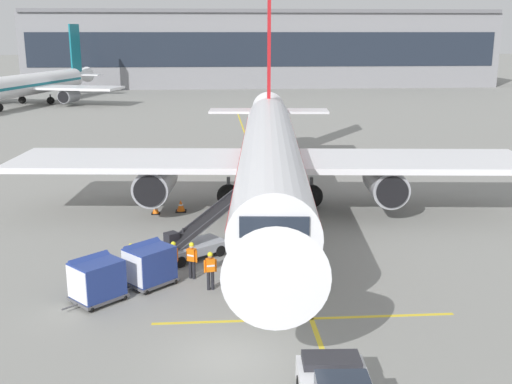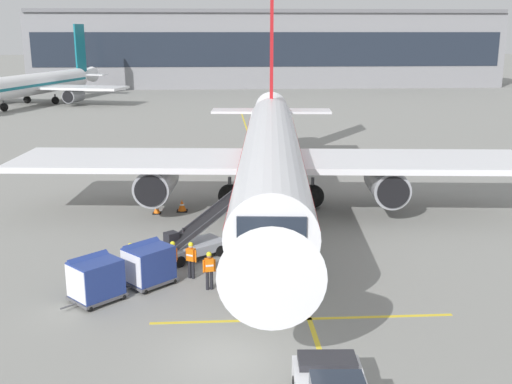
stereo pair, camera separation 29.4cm
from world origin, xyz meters
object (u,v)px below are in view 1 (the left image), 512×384
(ground_crew_by_loader, at_px, (192,258))
(distant_airplane, at_px, (32,84))
(parked_airplane, at_px, (270,154))
(safety_cone_engine_keepout, at_px, (156,209))
(ground_crew_by_carts, at_px, (174,257))
(ground_crew_marshaller, at_px, (132,259))
(belt_loader, at_px, (196,240))
(ground_crew_wingwalker, at_px, (210,268))
(baggage_cart_second, at_px, (96,279))
(safety_cone_wingtip, at_px, (181,206))
(baggage_cart_lead, at_px, (149,264))

(ground_crew_by_loader, distance_m, distant_airplane, 77.12)
(parked_airplane, xyz_separation_m, safety_cone_engine_keepout, (-7.13, -0.03, -3.38))
(ground_crew_by_carts, distance_m, ground_crew_marshaller, 1.89)
(belt_loader, distance_m, ground_crew_by_carts, 2.88)
(ground_crew_wingwalker, bearing_deg, ground_crew_by_carts, 137.99)
(ground_crew_marshaller, relative_size, distant_airplane, 0.05)
(safety_cone_engine_keepout, bearing_deg, ground_crew_by_loader, -76.58)
(baggage_cart_second, bearing_deg, ground_crew_wingwalker, 10.24)
(baggage_cart_second, distance_m, safety_cone_wingtip, 13.55)
(baggage_cart_lead, relative_size, distant_airplane, 0.07)
(belt_loader, distance_m, ground_crew_wingwalker, 4.28)
(ground_crew_by_loader, bearing_deg, safety_cone_engine_keepout, 103.42)
(belt_loader, xyz_separation_m, baggage_cart_lead, (-1.98, -3.50, 0.12))
(baggage_cart_lead, xyz_separation_m, ground_crew_wingwalker, (2.71, -0.72, -0.00))
(ground_crew_wingwalker, bearing_deg, belt_loader, 99.82)
(baggage_cart_lead, bearing_deg, ground_crew_wingwalker, -14.87)
(ground_crew_by_loader, xyz_separation_m, ground_crew_marshaller, (-2.72, 0.04, 0.00))
(ground_crew_by_carts, xyz_separation_m, safety_cone_wingtip, (-0.16, 10.87, -0.63))
(ground_crew_by_carts, height_order, safety_cone_engine_keepout, ground_crew_by_carts)
(baggage_cart_lead, xyz_separation_m, ground_crew_by_loader, (1.87, 0.61, -0.00))
(belt_loader, relative_size, ground_crew_marshaller, 2.85)
(belt_loader, xyz_separation_m, ground_crew_by_loader, (-0.11, -2.89, 0.11))
(baggage_cart_second, distance_m, distant_airplane, 77.97)
(ground_crew_by_carts, bearing_deg, baggage_cart_second, -142.53)
(ground_crew_marshaller, distance_m, distant_airplane, 76.20)
(ground_crew_marshaller, xyz_separation_m, ground_crew_wingwalker, (3.55, -1.38, 0.00))
(ground_crew_by_loader, height_order, safety_cone_wingtip, ground_crew_by_loader)
(belt_loader, height_order, ground_crew_wingwalker, belt_loader)
(baggage_cart_lead, height_order, ground_crew_wingwalker, baggage_cart_lead)
(parked_airplane, bearing_deg, baggage_cart_second, -123.48)
(baggage_cart_lead, relative_size, ground_crew_by_carts, 1.46)
(belt_loader, relative_size, distant_airplane, 0.14)
(baggage_cart_second, bearing_deg, belt_loader, 51.70)
(ground_crew_by_loader, distance_m, ground_crew_marshaller, 2.72)
(ground_crew_by_carts, relative_size, ground_crew_marshaller, 1.00)
(ground_crew_by_carts, bearing_deg, parked_airplane, 62.66)
(safety_cone_engine_keepout, height_order, distant_airplane, distant_airplane)
(parked_airplane, height_order, safety_cone_engine_keepout, parked_airplane)
(ground_crew_by_loader, bearing_deg, distant_airplane, 110.01)
(parked_airplane, distance_m, safety_cone_wingtip, 6.51)
(belt_loader, height_order, ground_crew_marshaller, belt_loader)
(parked_airplane, distance_m, ground_crew_marshaller, 13.17)
(baggage_cart_second, relative_size, safety_cone_wingtip, 3.37)
(baggage_cart_second, relative_size, ground_crew_by_carts, 1.46)
(safety_cone_engine_keepout, distance_m, distant_airplane, 66.31)
(parked_airplane, relative_size, ground_crew_by_loader, 23.57)
(ground_crew_wingwalker, height_order, safety_cone_wingtip, ground_crew_wingwalker)
(ground_crew_marshaller, distance_m, safety_cone_engine_keepout, 10.61)
(ground_crew_wingwalker, distance_m, distant_airplane, 78.66)
(belt_loader, bearing_deg, distant_airplane, 110.85)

